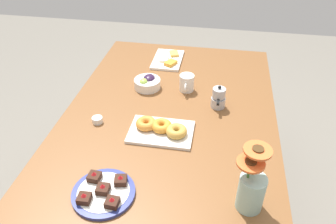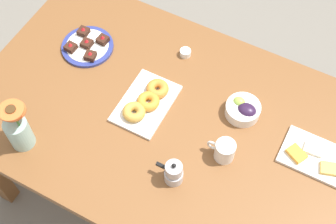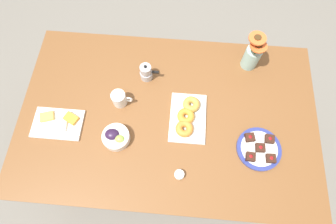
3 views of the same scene
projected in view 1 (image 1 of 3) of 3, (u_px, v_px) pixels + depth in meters
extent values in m
plane|color=slate|center=(168.00, 217.00, 1.96)|extent=(6.00, 6.00, 0.00)
cube|color=brown|center=(168.00, 122.00, 1.54)|extent=(1.60, 1.00, 0.04)
cube|color=brown|center=(128.00, 96.00, 2.39)|extent=(0.07, 0.07, 0.70)
cube|color=brown|center=(245.00, 108.00, 2.27)|extent=(0.07, 0.07, 0.70)
cylinder|color=white|center=(187.00, 83.00, 1.70)|extent=(0.08, 0.08, 0.09)
cylinder|color=brown|center=(187.00, 76.00, 1.68)|extent=(0.07, 0.07, 0.00)
torus|color=white|center=(186.00, 88.00, 1.66)|extent=(0.05, 0.01, 0.05)
cylinder|color=white|center=(147.00, 84.00, 1.73)|extent=(0.14, 0.14, 0.05)
ellipsoid|color=#2D1938|center=(149.00, 79.00, 1.73)|extent=(0.08, 0.06, 0.04)
ellipsoid|color=#9EC14C|center=(144.00, 82.00, 1.70)|extent=(0.05, 0.04, 0.04)
cube|color=white|center=(168.00, 60.00, 1.99)|extent=(0.26, 0.17, 0.01)
cube|color=#EFB74C|center=(174.00, 54.00, 2.03)|extent=(0.08, 0.07, 0.02)
cube|color=white|center=(164.00, 59.00, 1.97)|extent=(0.07, 0.06, 0.01)
cube|color=orange|center=(171.00, 63.00, 1.92)|extent=(0.09, 0.08, 0.02)
cube|color=white|center=(161.00, 132.00, 1.44)|extent=(0.19, 0.28, 0.01)
torus|color=orange|center=(146.00, 124.00, 1.45)|extent=(0.11, 0.11, 0.04)
torus|color=orange|center=(162.00, 126.00, 1.43)|extent=(0.10, 0.10, 0.04)
torus|color=gold|center=(176.00, 131.00, 1.40)|extent=(0.11, 0.11, 0.04)
cylinder|color=white|center=(97.00, 120.00, 1.50)|extent=(0.05, 0.05, 0.03)
cylinder|color=#C68923|center=(97.00, 118.00, 1.49)|extent=(0.04, 0.04, 0.01)
cylinder|color=navy|center=(104.00, 193.00, 1.16)|extent=(0.23, 0.23, 0.01)
cylinder|color=white|center=(104.00, 193.00, 1.16)|extent=(0.19, 0.19, 0.01)
cube|color=#381E14|center=(121.00, 180.00, 1.18)|extent=(0.05, 0.05, 0.02)
cone|color=red|center=(120.00, 177.00, 1.17)|extent=(0.02, 0.02, 0.01)
cube|color=#381E14|center=(112.00, 202.00, 1.11)|extent=(0.05, 0.05, 0.02)
cone|color=red|center=(112.00, 199.00, 1.09)|extent=(0.02, 0.02, 0.01)
cube|color=#381E14|center=(94.00, 177.00, 1.20)|extent=(0.05, 0.05, 0.02)
cone|color=red|center=(94.00, 173.00, 1.19)|extent=(0.02, 0.02, 0.01)
cube|color=#381E14|center=(84.00, 198.00, 1.12)|extent=(0.05, 0.05, 0.02)
cone|color=red|center=(83.00, 195.00, 1.11)|extent=(0.02, 0.02, 0.01)
cube|color=#381E14|center=(103.00, 189.00, 1.15)|extent=(0.04, 0.04, 0.02)
cone|color=red|center=(102.00, 186.00, 1.14)|extent=(0.02, 0.02, 0.01)
cylinder|color=#99C1B7|center=(251.00, 193.00, 1.09)|extent=(0.09, 0.09, 0.14)
cylinder|color=#3D702D|center=(255.00, 163.00, 1.03)|extent=(0.01, 0.01, 0.10)
cylinder|color=orange|center=(258.00, 150.00, 1.00)|extent=(0.09, 0.09, 0.01)
cylinder|color=#472D14|center=(258.00, 149.00, 1.00)|extent=(0.04, 0.04, 0.01)
cylinder|color=#3D702D|center=(249.00, 171.00, 1.03)|extent=(0.01, 0.01, 0.06)
cylinder|color=orange|center=(251.00, 163.00, 1.01)|extent=(0.09, 0.09, 0.01)
cylinder|color=#472D14|center=(251.00, 162.00, 1.01)|extent=(0.04, 0.04, 0.01)
cylinder|color=#B7B7BC|center=(218.00, 102.00, 1.59)|extent=(0.07, 0.07, 0.05)
cylinder|color=#B7B7BC|center=(219.00, 97.00, 1.58)|extent=(0.05, 0.05, 0.01)
cylinder|color=#B7B7BC|center=(219.00, 93.00, 1.56)|extent=(0.06, 0.06, 0.04)
sphere|color=black|center=(220.00, 87.00, 1.54)|extent=(0.02, 0.02, 0.02)
cube|color=black|center=(218.00, 102.00, 1.53)|extent=(0.04, 0.01, 0.01)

